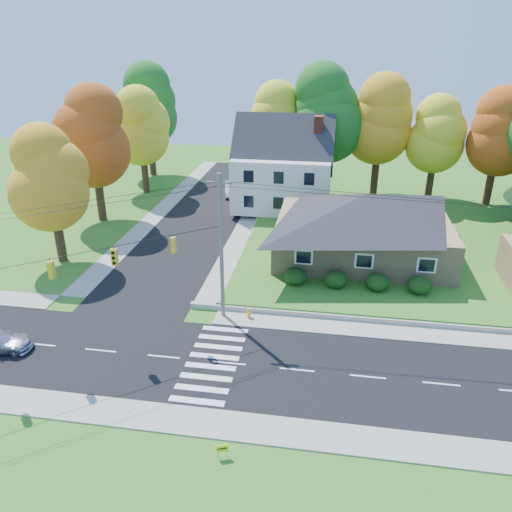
{
  "coord_description": "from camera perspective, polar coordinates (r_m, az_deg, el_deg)",
  "views": [
    {
      "loc": [
        5.39,
        -23.55,
        17.78
      ],
      "look_at": [
        0.32,
        8.0,
        3.39
      ],
      "focal_mm": 35.0,
      "sensor_mm": 36.0,
      "label": 1
    }
  ],
  "objects": [
    {
      "name": "tree_lot_4",
      "position": [
        58.75,
        26.09,
        12.59
      ],
      "size": [
        6.72,
        6.72,
        12.51
      ],
      "color": "#3F2A19",
      "rests_on": "lawn"
    },
    {
      "name": "sidewalk_south",
      "position": [
        26.23,
        -5.49,
        -18.46
      ],
      "size": [
        90.0,
        2.0,
        0.08
      ],
      "primitive_type": "cube",
      "color": "#9C9A90",
      "rests_on": "ground"
    },
    {
      "name": "tree_lot_1",
      "position": [
        57.15,
        7.95,
        15.81
      ],
      "size": [
        7.84,
        7.84,
        14.6
      ],
      "color": "#3F2A19",
      "rests_on": "lawn"
    },
    {
      "name": "road_cross",
      "position": [
        54.32,
        -5.68,
        5.03
      ],
      "size": [
        8.0,
        44.0,
        0.02
      ],
      "primitive_type": "cube",
      "color": "black",
      "rests_on": "ground"
    },
    {
      "name": "tree_lot_0",
      "position": [
        58.79,
        1.85,
        14.96
      ],
      "size": [
        6.72,
        6.72,
        12.51
      ],
      "color": "#3F2A19",
      "rests_on": "lawn"
    },
    {
      "name": "colonial_house",
      "position": [
        53.48,
        3.15,
        9.92
      ],
      "size": [
        10.4,
        8.4,
        9.6
      ],
      "color": "silver",
      "rests_on": "lawn"
    },
    {
      "name": "lawn",
      "position": [
        48.48,
        17.52,
        1.87
      ],
      "size": [
        30.0,
        30.0,
        0.5
      ],
      "primitive_type": "cube",
      "color": "#3D7923",
      "rests_on": "ground"
    },
    {
      "name": "fire_hydrant",
      "position": [
        34.0,
        -0.8,
        -6.58
      ],
      "size": [
        0.43,
        0.34,
        0.76
      ],
      "color": "gold",
      "rests_on": "ground"
    },
    {
      "name": "ranch_house",
      "position": [
        42.21,
        12.13,
        3.57
      ],
      "size": [
        14.6,
        10.6,
        5.4
      ],
      "color": "tan",
      "rests_on": "lawn"
    },
    {
      "name": "tree_lot_3",
      "position": [
        58.42,
        19.97,
        12.86
      ],
      "size": [
        6.16,
        6.16,
        11.47
      ],
      "color": "#3F2A19",
      "rests_on": "lawn"
    },
    {
      "name": "tree_west_3",
      "position": [
        68.62,
        -12.28,
        16.47
      ],
      "size": [
        7.84,
        7.84,
        14.6
      ],
      "color": "#3F2A19",
      "rests_on": "ground"
    },
    {
      "name": "tree_lot_2",
      "position": [
        58.4,
        14.03,
        14.87
      ],
      "size": [
        7.28,
        7.28,
        13.56
      ],
      "color": "#3F2A19",
      "rests_on": "lawn"
    },
    {
      "name": "ground",
      "position": [
        30.0,
        -3.1,
        -12.15
      ],
      "size": [
        120.0,
        120.0,
        0.0
      ],
      "primitive_type": "plane",
      "color": "#3D7923"
    },
    {
      "name": "white_car",
      "position": [
        59.93,
        -2.82,
        7.7
      ],
      "size": [
        2.43,
        4.6,
        1.44
      ],
      "primitive_type": "imported",
      "rotation": [
        0.0,
        0.0,
        0.22
      ],
      "color": "white",
      "rests_on": "road_cross"
    },
    {
      "name": "sidewalk_north",
      "position": [
        34.04,
        -1.34,
        -7.17
      ],
      "size": [
        90.0,
        2.0,
        0.08
      ],
      "primitive_type": "cube",
      "color": "#9C9A90",
      "rests_on": "ground"
    },
    {
      "name": "tree_west_1",
      "position": [
        52.05,
        -18.21,
        12.76
      ],
      "size": [
        7.28,
        7.28,
        13.56
      ],
      "color": "#3F2A19",
      "rests_on": "ground"
    },
    {
      "name": "yard_sign",
      "position": [
        24.32,
        -3.88,
        -21.11
      ],
      "size": [
        0.53,
        0.23,
        0.7
      ],
      "color": "black",
      "rests_on": "ground"
    },
    {
      "name": "traffic_infrastructure",
      "position": [
        28.47,
        -3.06,
        -2.14
      ],
      "size": [
        38.1,
        10.66,
        10.0
      ],
      "color": "#666059",
      "rests_on": "ground"
    },
    {
      "name": "hedge_row",
      "position": [
        37.33,
        11.41,
        -2.75
      ],
      "size": [
        10.7,
        1.7,
        1.27
      ],
      "color": "#163A10",
      "rests_on": "lawn"
    },
    {
      "name": "tree_west_2",
      "position": [
        60.72,
        -13.05,
        14.19
      ],
      "size": [
        6.72,
        6.72,
        12.51
      ],
      "color": "#3F2A19",
      "rests_on": "ground"
    },
    {
      "name": "road_main",
      "position": [
        29.99,
        -3.1,
        -12.14
      ],
      "size": [
        90.0,
        8.0,
        0.02
      ],
      "primitive_type": "cube",
      "color": "black",
      "rests_on": "ground"
    },
    {
      "name": "tree_west_0",
      "position": [
        43.34,
        -22.57,
        8.2
      ],
      "size": [
        6.16,
        6.16,
        11.47
      ],
      "color": "#3F2A19",
      "rests_on": "ground"
    }
  ]
}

